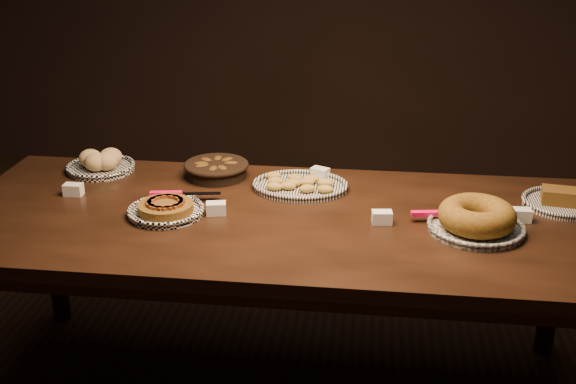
# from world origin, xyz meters

# --- Properties ---
(buffet_table) EXTENTS (2.40, 1.00, 0.75)m
(buffet_table) POSITION_xyz_m (0.00, 0.00, 0.68)
(buffet_table) COLOR black
(buffet_table) RESTS_ON ground
(apple_tart_plate) EXTENTS (0.31, 0.31, 0.05)m
(apple_tart_plate) POSITION_xyz_m (-0.41, -0.04, 0.77)
(apple_tart_plate) COLOR white
(apple_tart_plate) RESTS_ON buffet_table
(madeleine_platter) EXTENTS (0.37, 0.30, 0.04)m
(madeleine_platter) POSITION_xyz_m (0.04, 0.26, 0.77)
(madeleine_platter) COLOR black
(madeleine_platter) RESTS_ON buffet_table
(bundt_cake_plate) EXTENTS (0.39, 0.33, 0.10)m
(bundt_cake_plate) POSITION_xyz_m (0.68, -0.05, 0.79)
(bundt_cake_plate) COLOR black
(bundt_cake_plate) RESTS_ON buffet_table
(croissant_basket) EXTENTS (0.32, 0.32, 0.07)m
(croissant_basket) POSITION_xyz_m (-0.32, 0.35, 0.79)
(croissant_basket) COLOR black
(croissant_basket) RESTS_ON buffet_table
(bread_roll_plate) EXTENTS (0.28, 0.28, 0.09)m
(bread_roll_plate) POSITION_xyz_m (-0.81, 0.36, 0.78)
(bread_roll_plate) COLOR white
(bread_roll_plate) RESTS_ON buffet_table
(loaf_plate) EXTENTS (0.29, 0.29, 0.07)m
(loaf_plate) POSITION_xyz_m (1.02, 0.21, 0.77)
(loaf_plate) COLOR black
(loaf_plate) RESTS_ON buffet_table
(tent_cards) EXTENTS (1.73, 0.47, 0.04)m
(tent_cards) POSITION_xyz_m (0.05, 0.09, 0.77)
(tent_cards) COLOR white
(tent_cards) RESTS_ON buffet_table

